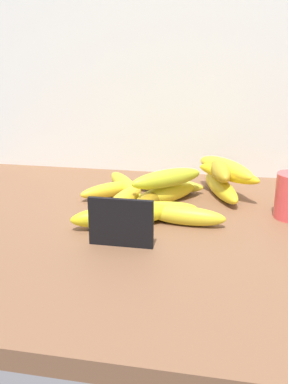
% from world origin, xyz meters
% --- Properties ---
extents(counter_top, '(1.10, 0.76, 0.03)m').
position_xyz_m(counter_top, '(0.00, 0.00, 0.01)').
color(counter_top, brown).
rests_on(counter_top, ground).
extents(back_wall, '(1.30, 0.02, 0.70)m').
position_xyz_m(back_wall, '(0.00, 0.39, 0.35)').
color(back_wall, silver).
rests_on(back_wall, ground).
extents(chalkboard_sign, '(0.11, 0.02, 0.08)m').
position_xyz_m(chalkboard_sign, '(-0.05, -0.10, 0.07)').
color(chalkboard_sign, black).
rests_on(chalkboard_sign, counter_top).
extents(banana_0, '(0.19, 0.13, 0.04)m').
position_xyz_m(banana_0, '(-0.07, -0.01, 0.05)').
color(banana_0, yellow).
rests_on(banana_0, counter_top).
extents(banana_1, '(0.13, 0.19, 0.04)m').
position_xyz_m(banana_1, '(-0.12, 0.19, 0.05)').
color(banana_1, gold).
rests_on(banana_1, counter_top).
extents(banana_2, '(0.10, 0.20, 0.04)m').
position_xyz_m(banana_2, '(0.10, 0.21, 0.05)').
color(banana_2, yellow).
rests_on(banana_2, counter_top).
extents(banana_3, '(0.18, 0.09, 0.04)m').
position_xyz_m(banana_3, '(-0.02, 0.03, 0.05)').
color(banana_3, yellow).
rests_on(banana_3, counter_top).
extents(banana_4, '(0.17, 0.04, 0.03)m').
position_xyz_m(banana_4, '(-0.02, 0.21, 0.05)').
color(banana_4, gold).
rests_on(banana_4, counter_top).
extents(banana_5, '(0.13, 0.13, 0.03)m').
position_xyz_m(banana_5, '(-0.14, 0.15, 0.05)').
color(banana_5, yellow).
rests_on(banana_5, counter_top).
extents(banana_6, '(0.15, 0.05, 0.04)m').
position_xyz_m(banana_6, '(0.04, 0.02, 0.05)').
color(banana_6, yellow).
rests_on(banana_6, counter_top).
extents(banana_7, '(0.14, 0.15, 0.04)m').
position_xyz_m(banana_7, '(-0.01, 0.14, 0.05)').
color(banana_7, yellow).
rests_on(banana_7, counter_top).
extents(banana_8, '(0.07, 0.17, 0.04)m').
position_xyz_m(banana_8, '(-0.09, 0.07, 0.05)').
color(banana_8, gold).
rests_on(banana_8, counter_top).
extents(banana_9, '(0.08, 0.17, 0.03)m').
position_xyz_m(banana_9, '(-0.04, 0.10, 0.05)').
color(banana_9, '#9D7817').
rests_on(banana_9, counter_top).
extents(banana_10, '(0.07, 0.16, 0.04)m').
position_xyz_m(banana_10, '(0.10, 0.21, 0.09)').
color(banana_10, '#B69220').
rests_on(banana_10, banana_2).
extents(banana_11, '(0.15, 0.13, 0.03)m').
position_xyz_m(banana_11, '(0.12, 0.20, 0.09)').
color(banana_11, yellow).
rests_on(banana_11, banana_2).
extents(banana_12, '(0.15, 0.17, 0.04)m').
position_xyz_m(banana_12, '(0.11, 0.22, 0.09)').
color(banana_12, yellow).
rests_on(banana_12, banana_2).
extents(banana_13, '(0.15, 0.15, 0.04)m').
position_xyz_m(banana_13, '(-0.01, 0.13, 0.09)').
color(banana_13, gold).
rests_on(banana_13, banana_7).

